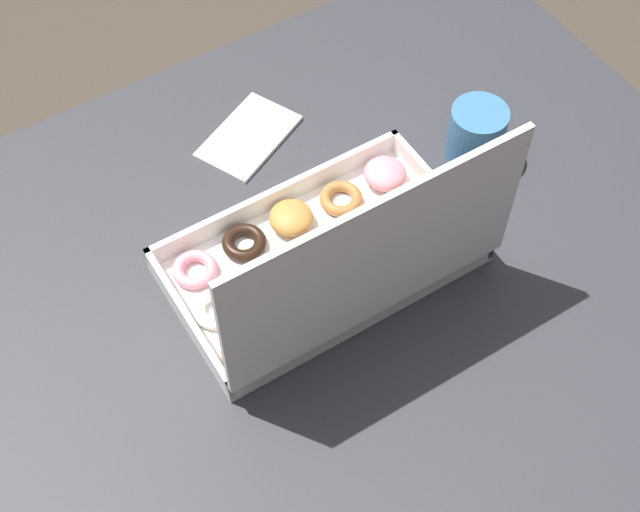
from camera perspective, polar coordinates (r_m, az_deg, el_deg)
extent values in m
plane|color=#42382D|center=(1.81, -1.59, -15.78)|extent=(8.00, 8.00, 0.00)
cube|color=#2D2D33|center=(1.12, -2.47, -3.28)|extent=(1.26, 0.89, 0.03)
cylinder|color=#2D2D33|center=(1.83, 7.55, 7.76)|extent=(0.06, 0.06, 0.74)
cube|color=white|center=(1.13, 0.00, -0.40)|extent=(0.38, 0.22, 0.01)
cube|color=white|center=(1.17, -2.76, 3.83)|extent=(0.38, 0.01, 0.03)
cube|color=white|center=(1.07, 3.03, -3.84)|extent=(0.38, 0.01, 0.03)
cube|color=white|center=(1.19, 7.67, 4.07)|extent=(0.01, 0.22, 0.03)
cube|color=white|center=(1.08, -8.46, -4.12)|extent=(0.01, 0.22, 0.03)
cube|color=white|center=(0.96, 3.62, -0.37)|extent=(0.38, 0.01, 0.22)
ellipsoid|color=pink|center=(1.20, 4.18, 5.28)|extent=(0.06, 0.06, 0.03)
torus|color=#9E6633|center=(1.18, 1.34, 3.69)|extent=(0.06, 0.06, 0.02)
ellipsoid|color=#B77A38|center=(1.15, -1.87, 2.46)|extent=(0.06, 0.06, 0.03)
torus|color=black|center=(1.14, -4.99, 0.81)|extent=(0.06, 0.06, 0.02)
torus|color=pink|center=(1.13, -8.00, -0.87)|extent=(0.06, 0.06, 0.02)
ellipsoid|color=#B77A38|center=(1.17, 6.20, 3.35)|extent=(0.06, 0.06, 0.03)
torus|color=#B77A38|center=(1.15, 2.95, 1.40)|extent=(0.06, 0.06, 0.01)
ellipsoid|color=black|center=(1.12, -0.06, -0.03)|extent=(0.06, 0.06, 0.03)
torus|color=#B77A38|center=(1.11, -3.35, -1.72)|extent=(0.06, 0.06, 0.02)
torus|color=white|center=(1.09, -6.71, -3.38)|extent=(0.06, 0.06, 0.02)
torus|color=white|center=(1.15, 8.14, 0.57)|extent=(0.06, 0.06, 0.01)
torus|color=#9E6633|center=(1.12, 5.02, -0.93)|extent=(0.06, 0.06, 0.02)
torus|color=#9E6633|center=(1.09, 1.67, -2.58)|extent=(0.06, 0.06, 0.02)
torus|color=#B77A38|center=(1.07, -1.30, -4.41)|extent=(0.06, 0.06, 0.01)
torus|color=tan|center=(1.06, -4.81, -6.21)|extent=(0.06, 0.06, 0.02)
cylinder|color=teal|center=(1.24, 9.98, 7.74)|extent=(0.08, 0.08, 0.08)
cylinder|color=black|center=(1.21, 10.23, 8.92)|extent=(0.06, 0.06, 0.01)
cube|color=silver|center=(1.27, -4.59, 7.63)|extent=(0.17, 0.14, 0.01)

